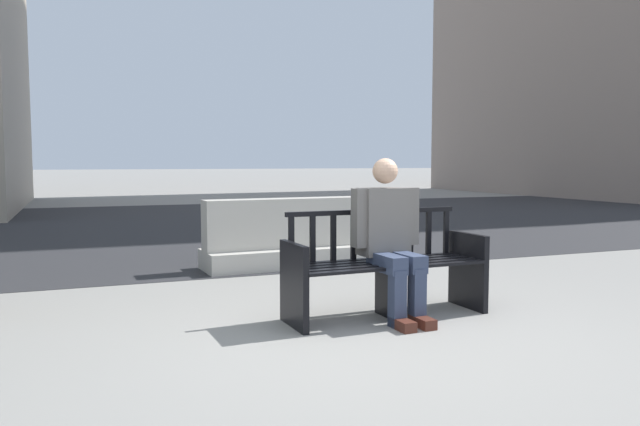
{
  "coord_description": "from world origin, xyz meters",
  "views": [
    {
      "loc": [
        -1.91,
        -4.02,
        1.29
      ],
      "look_at": [
        0.48,
        2.02,
        0.75
      ],
      "focal_mm": 35.0,
      "sensor_mm": 36.0,
      "label": 1
    }
  ],
  "objects": [
    {
      "name": "seated_person",
      "position": [
        0.49,
        0.49,
        0.69
      ],
      "size": [
        0.58,
        0.73,
        1.31
      ],
      "color": "#66605B",
      "rests_on": "ground"
    },
    {
      "name": "street_asphalt",
      "position": [
        0.0,
        8.7,
        0.0
      ],
      "size": [
        120.0,
        12.0,
        0.01
      ],
      "primitive_type": "cube",
      "color": "#28282B",
      "rests_on": "ground"
    },
    {
      "name": "ground_plane",
      "position": [
        0.0,
        0.0,
        0.0
      ],
      "size": [
        200.0,
        200.0,
        0.0
      ],
      "primitive_type": "plane",
      "color": "gray"
    },
    {
      "name": "jersey_barrier_centre",
      "position": [
        0.47,
        3.16,
        0.34
      ],
      "size": [
        2.03,
        0.76,
        0.84
      ],
      "color": "#ADA89E",
      "rests_on": "ground"
    },
    {
      "name": "street_bench",
      "position": [
        0.48,
        0.54,
        0.4
      ],
      "size": [
        1.7,
        0.58,
        0.88
      ],
      "color": "black",
      "rests_on": "ground"
    }
  ]
}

